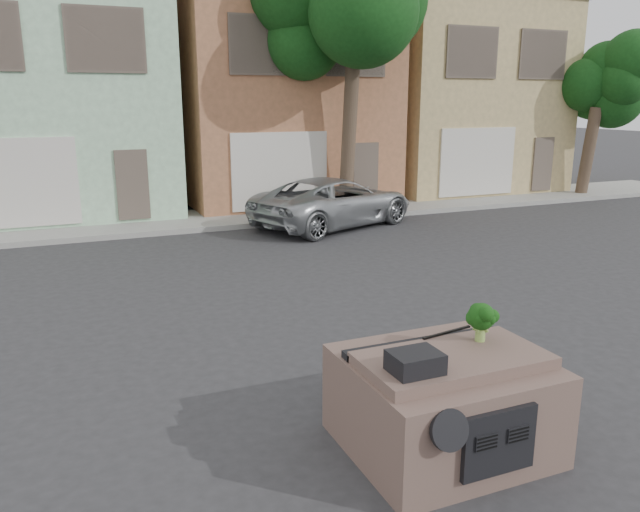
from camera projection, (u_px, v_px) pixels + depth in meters
ground_plane at (328, 347)px, 9.42m from camera, size 120.00×120.00×0.00m
sidewalk at (188, 221)px, 18.77m from camera, size 40.00×3.00×0.15m
townhouse_mint at (49, 95)px, 20.11m from camera, size 7.20×8.20×7.55m
townhouse_tan at (270, 95)px, 22.95m from camera, size 7.20×8.20×7.55m
townhouse_beige at (442, 96)px, 25.79m from camera, size 7.20×8.20×7.55m
silver_pickup at (334, 226)px, 18.41m from camera, size 5.69×4.11×1.44m
tree_near at (349, 78)px, 19.02m from camera, size 4.40×4.00×8.50m
tree_far at (592, 117)px, 23.11m from camera, size 3.20×3.00×6.00m
car_dashboard at (443, 399)px, 6.60m from camera, size 2.00×1.80×1.12m
instrument_hump at (415, 362)px, 5.91m from camera, size 0.48×0.38×0.20m
wiper_arm at (447, 332)px, 6.91m from camera, size 0.69×0.15×0.02m
broccoli at (481, 322)px, 6.64m from camera, size 0.37×0.37×0.43m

